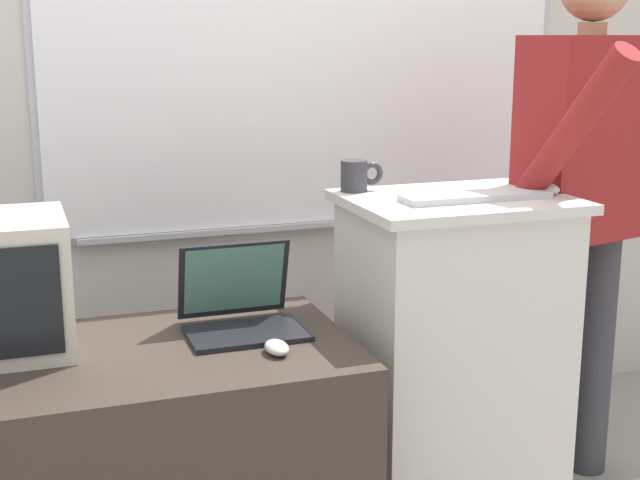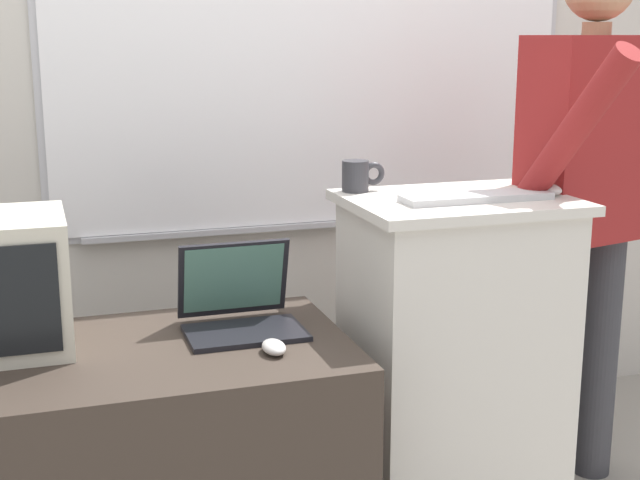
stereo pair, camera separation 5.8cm
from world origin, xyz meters
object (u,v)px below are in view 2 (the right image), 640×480
(side_desk, at_px, (154,471))
(laptop, at_px, (239,304))
(person_presenter, at_px, (587,186))
(lectern_podium, at_px, (453,363))
(crt_monitor, at_px, (5,283))
(wireless_keyboard, at_px, (477,197))
(computer_mouse_by_laptop, at_px, (274,347))
(computer_mouse_by_keyboard, at_px, (549,189))
(coffee_mug, at_px, (358,176))

(side_desk, relative_size, laptop, 3.32)
(person_presenter, bearing_deg, lectern_podium, 176.24)
(side_desk, xyz_separation_m, person_presenter, (1.44, 0.17, 0.69))
(laptop, bearing_deg, crt_monitor, 176.85)
(wireless_keyboard, bearing_deg, crt_monitor, 175.04)
(side_desk, relative_size, computer_mouse_by_laptop, 10.77)
(lectern_podium, relative_size, computer_mouse_by_keyboard, 10.48)
(computer_mouse_by_laptop, xyz_separation_m, coffee_mug, (0.38, 0.40, 0.37))
(wireless_keyboard, bearing_deg, computer_mouse_by_keyboard, 2.96)
(lectern_podium, bearing_deg, coffee_mug, 143.40)
(person_presenter, distance_m, computer_mouse_by_keyboard, 0.27)
(side_desk, bearing_deg, coffee_mug, 21.24)
(laptop, relative_size, wireless_keyboard, 0.72)
(side_desk, bearing_deg, person_presenter, 6.63)
(laptop, bearing_deg, lectern_podium, -1.33)
(laptop, height_order, computer_mouse_by_keyboard, computer_mouse_by_keyboard)
(person_presenter, relative_size, computer_mouse_by_laptop, 17.78)
(lectern_podium, relative_size, person_presenter, 0.59)
(laptop, height_order, computer_mouse_by_laptop, laptop)
(person_presenter, bearing_deg, laptop, 169.98)
(lectern_podium, distance_m, computer_mouse_by_laptop, 0.69)
(lectern_podium, xyz_separation_m, wireless_keyboard, (0.03, -0.06, 0.53))
(computer_mouse_by_keyboard, relative_size, coffee_mug, 0.73)
(lectern_podium, height_order, person_presenter, person_presenter)
(side_desk, relative_size, person_presenter, 0.61)
(side_desk, height_order, person_presenter, person_presenter)
(computer_mouse_by_keyboard, bearing_deg, crt_monitor, 176.30)
(lectern_podium, xyz_separation_m, crt_monitor, (-1.29, 0.05, 0.36))
(side_desk, relative_size, coffee_mug, 7.88)
(laptop, bearing_deg, wireless_keyboard, -6.57)
(laptop, distance_m, coffee_mug, 0.55)
(wireless_keyboard, xyz_separation_m, crt_monitor, (-1.31, 0.11, -0.17))
(lectern_podium, bearing_deg, laptop, 178.67)
(laptop, bearing_deg, computer_mouse_by_laptop, -80.78)
(computer_mouse_by_laptop, bearing_deg, side_desk, 156.20)
(computer_mouse_by_keyboard, distance_m, coffee_mug, 0.58)
(laptop, bearing_deg, person_presenter, 3.46)
(side_desk, distance_m, computer_mouse_by_keyboard, 1.41)
(side_desk, height_order, laptop, laptop)
(lectern_podium, xyz_separation_m, person_presenter, (0.50, 0.09, 0.52))
(lectern_podium, relative_size, laptop, 3.23)
(lectern_podium, bearing_deg, wireless_keyboard, -68.61)
(side_desk, bearing_deg, crt_monitor, 159.35)
(lectern_podium, height_order, laptop, lectern_podium)
(side_desk, xyz_separation_m, crt_monitor, (-0.35, 0.13, 0.53))
(wireless_keyboard, distance_m, computer_mouse_by_laptop, 0.75)
(lectern_podium, relative_size, crt_monitor, 2.81)
(person_presenter, distance_m, computer_mouse_by_laptop, 1.22)
(lectern_podium, xyz_separation_m, computer_mouse_by_keyboard, (0.27, -0.05, 0.54))
(computer_mouse_by_laptop, bearing_deg, person_presenter, 15.00)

